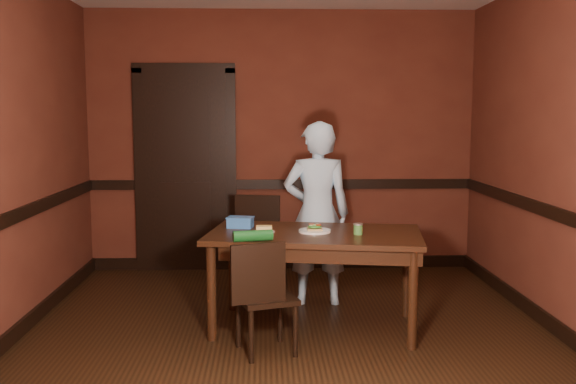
{
  "coord_description": "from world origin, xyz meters",
  "views": [
    {
      "loc": [
        -0.17,
        -4.46,
        1.64
      ],
      "look_at": [
        0.0,
        0.35,
        1.05
      ],
      "focal_mm": 40.0,
      "sensor_mm": 36.0,
      "label": 1
    }
  ],
  "objects": [
    {
      "name": "chair_near",
      "position": [
        -0.17,
        -0.18,
        0.4
      ],
      "size": [
        0.47,
        0.47,
        0.8
      ],
      "primitive_type": null,
      "rotation": [
        0.0,
        0.0,
        3.46
      ],
      "color": "black",
      "rests_on": "floor"
    },
    {
      "name": "wrapped_veg",
      "position": [
        -0.26,
        -0.02,
        0.79
      ],
      "size": [
        0.29,
        0.14,
        0.08
      ],
      "primitive_type": "cylinder",
      "rotation": [
        0.0,
        1.57,
        0.22
      ],
      "color": "#15511C",
      "rests_on": "dining_table"
    },
    {
      "name": "dado_right",
      "position": [
        1.99,
        0.0,
        0.9
      ],
      "size": [
        0.03,
        4.5,
        0.1
      ],
      "primitive_type": "cube",
      "color": "black",
      "rests_on": "ground"
    },
    {
      "name": "baseboard_left",
      "position": [
        -1.99,
        0.0,
        0.06
      ],
      "size": [
        0.03,
        4.5,
        0.12
      ],
      "primitive_type": "cube",
      "color": "black",
      "rests_on": "ground"
    },
    {
      "name": "wall_right",
      "position": [
        2.0,
        0.0,
        1.35
      ],
      "size": [
        0.02,
        4.5,
        2.7
      ],
      "primitive_type": "cube",
      "color": "#58271A",
      "rests_on": "ground"
    },
    {
      "name": "door",
      "position": [
        -1.0,
        2.22,
        1.09
      ],
      "size": [
        1.05,
        0.07,
        2.2
      ],
      "color": "black",
      "rests_on": "ground"
    },
    {
      "name": "dado_left",
      "position": [
        -1.99,
        0.0,
        0.9
      ],
      "size": [
        0.03,
        4.5,
        0.1
      ],
      "primitive_type": "cube",
      "color": "black",
      "rests_on": "ground"
    },
    {
      "name": "food_tub",
      "position": [
        -0.37,
        0.53,
        0.79
      ],
      "size": [
        0.23,
        0.18,
        0.09
      ],
      "rotation": [
        0.0,
        0.0,
        -0.21
      ],
      "color": "#3876CB",
      "rests_on": "dining_table"
    },
    {
      "name": "sandwich_plate",
      "position": [
        0.2,
        0.32,
        0.76
      ],
      "size": [
        0.25,
        0.25,
        0.06
      ],
      "rotation": [
        0.0,
        0.0,
        -0.29
      ],
      "color": "white",
      "rests_on": "dining_table"
    },
    {
      "name": "floor",
      "position": [
        0.0,
        0.0,
        0.0
      ],
      "size": [
        4.0,
        4.5,
        0.01
      ],
      "primitive_type": "cube",
      "color": "black",
      "rests_on": "ground"
    },
    {
      "name": "wall_front",
      "position": [
        0.0,
        -2.25,
        1.35
      ],
      "size": [
        4.0,
        0.02,
        2.7
      ],
      "primitive_type": "cube",
      "color": "#58271A",
      "rests_on": "ground"
    },
    {
      "name": "wall_back",
      "position": [
        0.0,
        2.25,
        1.35
      ],
      "size": [
        4.0,
        0.02,
        2.7
      ],
      "primitive_type": "cube",
      "color": "#58271A",
      "rests_on": "ground"
    },
    {
      "name": "chair_far",
      "position": [
        -0.21,
        1.18,
        0.45
      ],
      "size": [
        0.49,
        0.49,
        0.9
      ],
      "primitive_type": null,
      "rotation": [
        0.0,
        0.0,
        -0.2
      ],
      "color": "black",
      "rests_on": "floor"
    },
    {
      "name": "dining_table",
      "position": [
        0.2,
        0.32,
        0.37
      ],
      "size": [
        1.71,
        1.14,
        0.75
      ],
      "primitive_type": "cube",
      "rotation": [
        0.0,
        0.0,
        -0.16
      ],
      "color": "black",
      "rests_on": "floor"
    },
    {
      "name": "cheese_saucer",
      "position": [
        -0.18,
        0.32,
        0.77
      ],
      "size": [
        0.16,
        0.16,
        0.05
      ],
      "rotation": [
        0.0,
        0.0,
        -0.13
      ],
      "color": "white",
      "rests_on": "dining_table"
    },
    {
      "name": "dado_back",
      "position": [
        0.0,
        2.23,
        0.9
      ],
      "size": [
        4.0,
        0.03,
        0.1
      ],
      "primitive_type": "cube",
      "color": "black",
      "rests_on": "ground"
    },
    {
      "name": "baseboard_back",
      "position": [
        0.0,
        2.23,
        0.06
      ],
      "size": [
        4.0,
        0.03,
        0.12
      ],
      "primitive_type": "cube",
      "color": "black",
      "rests_on": "ground"
    },
    {
      "name": "person",
      "position": [
        0.27,
        0.96,
        0.79
      ],
      "size": [
        0.58,
        0.38,
        1.57
      ],
      "primitive_type": "imported",
      "rotation": [
        0.0,
        0.0,
        3.14
      ],
      "color": "#B2D7F0",
      "rests_on": "floor"
    },
    {
      "name": "sauce_jar",
      "position": [
        0.52,
        0.21,
        0.79
      ],
      "size": [
        0.07,
        0.07,
        0.08
      ],
      "rotation": [
        0.0,
        0.0,
        0.37
      ],
      "color": "#458136",
      "rests_on": "dining_table"
    },
    {
      "name": "baseboard_right",
      "position": [
        1.99,
        0.0,
        0.06
      ],
      "size": [
        0.03,
        4.5,
        0.12
      ],
      "primitive_type": "cube",
      "color": "black",
      "rests_on": "ground"
    }
  ]
}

